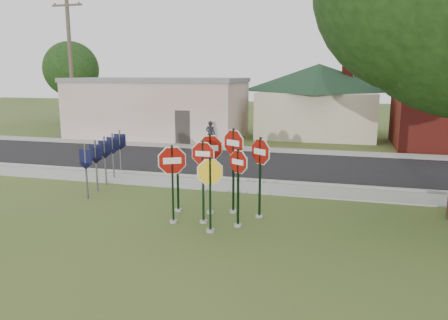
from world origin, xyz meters
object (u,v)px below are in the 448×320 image
(utility_pole_near, at_px, (71,66))
(pedestrian, at_px, (210,134))
(stop_sign_center, at_px, (203,171))
(stop_sign_yellow, at_px, (210,186))
(stop_sign_left, at_px, (172,172))

(utility_pole_near, relative_size, pedestrian, 5.89)
(stop_sign_center, height_order, pedestrian, stop_sign_center)
(stop_sign_yellow, height_order, stop_sign_left, stop_sign_left)
(utility_pole_near, bearing_deg, stop_sign_yellow, -45.93)
(stop_sign_left, relative_size, utility_pole_near, 0.27)
(stop_sign_center, bearing_deg, stop_sign_left, -165.75)
(stop_sign_center, height_order, stop_sign_left, stop_sign_center)
(stop_sign_yellow, height_order, pedestrian, stop_sign_yellow)
(stop_sign_center, xyz_separation_m, pedestrian, (-3.80, 13.10, -0.76))
(stop_sign_center, relative_size, stop_sign_yellow, 1.16)
(pedestrian, bearing_deg, stop_sign_left, 99.20)
(stop_sign_center, xyz_separation_m, stop_sign_yellow, (0.44, -0.70, -0.25))
(stop_sign_yellow, relative_size, stop_sign_left, 0.91)
(stop_sign_yellow, distance_m, utility_pole_near, 20.92)
(pedestrian, bearing_deg, utility_pole_near, -8.75)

